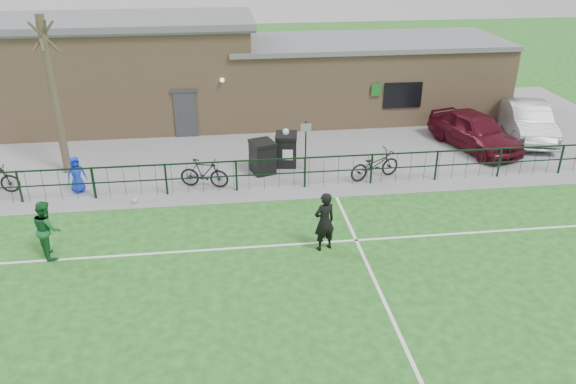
{
  "coord_description": "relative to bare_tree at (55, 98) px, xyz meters",
  "views": [
    {
      "loc": [
        -1.95,
        -10.56,
        8.89
      ],
      "look_at": [
        0.0,
        5.0,
        1.3
      ],
      "focal_mm": 35.0,
      "sensor_mm": 36.0,
      "label": 1
    }
  ],
  "objects": [
    {
      "name": "sign_post",
      "position": [
        9.27,
        -0.91,
        -1.98
      ],
      "size": [
        0.07,
        0.07,
        2.0
      ],
      "primitive_type": "cylinder",
      "rotation": [
        0.0,
        0.0,
        -0.28
      ],
      "color": "black",
      "rests_on": "paving_strip"
    },
    {
      "name": "bicycle_e",
      "position": [
        11.74,
        -2.06,
        -2.43
      ],
      "size": [
        2.22,
        1.35,
        1.1
      ],
      "primitive_type": "imported",
      "rotation": [
        0.0,
        0.0,
        1.89
      ],
      "color": "black",
      "rests_on": "paving_strip"
    },
    {
      "name": "outfield_player",
      "position": [
        0.9,
        -6.2,
        -2.12
      ],
      "size": [
        0.97,
        1.06,
        1.76
      ],
      "primitive_type": "imported",
      "rotation": [
        0.0,
        0.0,
        2.02
      ],
      "color": "#19592B",
      "rests_on": "ground"
    },
    {
      "name": "wheelie_bin_left",
      "position": [
        7.57,
        -0.97,
        -2.38
      ],
      "size": [
        1.03,
        1.1,
        1.2
      ],
      "primitive_type": "cube",
      "rotation": [
        0.0,
        0.0,
        0.31
      ],
      "color": "black",
      "rests_on": "paving_strip"
    },
    {
      "name": "car_maroon",
      "position": [
        16.82,
        0.52,
        -2.19
      ],
      "size": [
        3.12,
        4.99,
        1.58
      ],
      "primitive_type": "imported",
      "rotation": [
        0.0,
        0.0,
        0.29
      ],
      "color": "#4C0D1A",
      "rests_on": "paving_strip"
    },
    {
      "name": "ground",
      "position": [
        8.0,
        -10.5,
        -3.0
      ],
      "size": [
        90.0,
        90.0,
        0.0
      ],
      "primitive_type": "plane",
      "color": "#1C591A",
      "rests_on": "ground"
    },
    {
      "name": "pitch_line_perp",
      "position": [
        10.0,
        -10.5,
        -3.0
      ],
      "size": [
        0.1,
        16.0,
        0.01
      ],
      "primitive_type": "cube",
      "color": "white",
      "rests_on": "ground"
    },
    {
      "name": "perimeter_fence",
      "position": [
        8.0,
        -2.5,
        -2.4
      ],
      "size": [
        28.0,
        0.1,
        1.2
      ],
      "primitive_type": "cube",
      "color": "black",
      "rests_on": "ground"
    },
    {
      "name": "bare_tree",
      "position": [
        0.0,
        0.0,
        0.0
      ],
      "size": [
        0.3,
        0.3,
        6.0
      ],
      "primitive_type": "cylinder",
      "color": "#45392A",
      "rests_on": "ground"
    },
    {
      "name": "wheelie_bin_right",
      "position": [
        8.58,
        -0.34,
        -2.37
      ],
      "size": [
        0.94,
        1.03,
        1.22
      ],
      "primitive_type": "cube",
      "rotation": [
        0.0,
        0.0,
        -0.15
      ],
      "color": "black",
      "rests_on": "paving_strip"
    },
    {
      "name": "ball_ground",
      "position": [
        2.91,
        -3.05,
        -2.9
      ],
      "size": [
        0.21,
        0.21,
        0.21
      ],
      "primitive_type": "sphere",
      "color": "silver",
      "rests_on": "ground"
    },
    {
      "name": "car_silver",
      "position": [
        19.7,
        1.46,
        -2.18
      ],
      "size": [
        2.8,
        5.1,
        1.59
      ],
      "primitive_type": "imported",
      "rotation": [
        0.0,
        0.0,
        -0.24
      ],
      "color": "#9A9CA1",
      "rests_on": "paving_strip"
    },
    {
      "name": "pitch_line_mid",
      "position": [
        8.0,
        -6.5,
        -3.0
      ],
      "size": [
        28.0,
        0.1,
        0.01
      ],
      "primitive_type": "cube",
      "color": "white",
      "rests_on": "ground"
    },
    {
      "name": "paving_strip",
      "position": [
        8.0,
        3.0,
        -2.99
      ],
      "size": [
        34.0,
        13.0,
        0.02
      ],
      "primitive_type": "cube",
      "color": "gray",
      "rests_on": "ground"
    },
    {
      "name": "spectator_child",
      "position": [
        0.8,
        -1.89,
        -2.3
      ],
      "size": [
        0.78,
        0.65,
        1.35
      ],
      "primitive_type": "imported",
      "rotation": [
        0.0,
        0.0,
        0.39
      ],
      "color": "#1632D0",
      "rests_on": "paving_strip"
    },
    {
      "name": "pitch_line_touch",
      "position": [
        8.0,
        -2.7,
        -3.0
      ],
      "size": [
        28.0,
        0.1,
        0.01
      ],
      "primitive_type": "cube",
      "color": "white",
      "rests_on": "ground"
    },
    {
      "name": "goalkeeper_kick",
      "position": [
        8.9,
        -6.78,
        -2.04
      ],
      "size": [
        1.21,
        4.0,
        2.59
      ],
      "color": "black",
      "rests_on": "ground"
    },
    {
      "name": "clubhouse",
      "position": [
        7.12,
        6.0,
        -0.78
      ],
      "size": [
        24.25,
        5.4,
        4.96
      ],
      "color": "#A4815C",
      "rests_on": "ground"
    },
    {
      "name": "bicycle_d",
      "position": [
        5.34,
        -2.04,
        -2.44
      ],
      "size": [
        1.88,
        0.96,
        1.09
      ],
      "primitive_type": "imported",
      "rotation": [
        0.0,
        0.0,
        1.31
      ],
      "color": "black",
      "rests_on": "paving_strip"
    }
  ]
}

